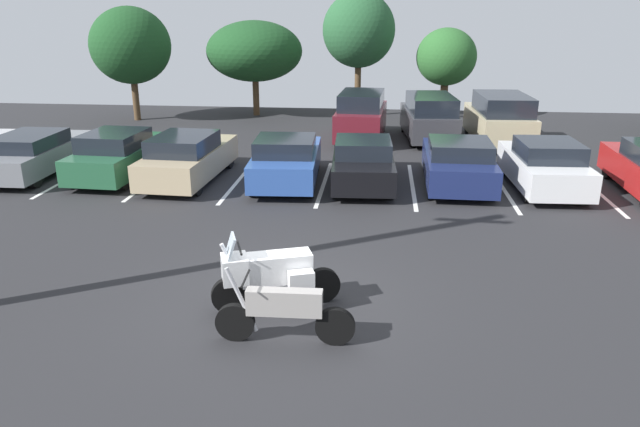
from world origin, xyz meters
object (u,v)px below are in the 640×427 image
object	(u,v)px
car_tan	(188,158)
car_black	(363,162)
car_far_champagne	(499,119)
car_white	(544,166)
car_far_maroon	(361,116)
motorcycle_second	(283,312)
car_blue	(287,160)
car_navy	(458,163)
car_green	(121,154)
car_far_charcoal	(429,117)
car_grey	(36,153)
motorcycle_touring	(271,273)

from	to	relation	value
car_tan	car_black	distance (m)	5.38
car_tan	car_far_champagne	world-z (taller)	car_far_champagne
car_white	car_far_maroon	xyz separation A→B (m)	(-5.60, 6.33, 0.26)
motorcycle_second	car_white	xyz separation A→B (m)	(6.26, 9.28, 0.16)
car_far_champagne	car_far_maroon	bearing A→B (deg)	178.31
car_tan	car_blue	world-z (taller)	car_tan
car_tan	car_far_maroon	size ratio (longest dim) A/B	1.08
car_far_champagne	car_tan	bearing A→B (deg)	-148.87
car_tan	car_navy	world-z (taller)	car_tan
car_tan	car_far_maroon	xyz separation A→B (m)	(5.10, 6.49, 0.25)
car_navy	car_blue	bearing A→B (deg)	-176.49
car_black	car_far_champagne	size ratio (longest dim) A/B	0.94
car_green	car_far_champagne	size ratio (longest dim) A/B	0.99
car_far_maroon	car_far_charcoal	distance (m)	2.71
motorcycle_second	car_far_maroon	size ratio (longest dim) A/B	0.52
car_blue	car_black	world-z (taller)	car_blue
car_black	car_navy	distance (m)	2.85
car_green	car_white	world-z (taller)	car_green
car_far_maroon	car_white	bearing A→B (deg)	-48.53
car_blue	car_black	size ratio (longest dim) A/B	1.01
car_far_maroon	car_navy	bearing A→B (deg)	-63.25
car_navy	car_far_champagne	bearing A→B (deg)	69.53
car_grey	car_navy	world-z (taller)	car_navy
motorcycle_touring	car_blue	xyz separation A→B (m)	(-0.96, 7.97, 0.02)
motorcycle_touring	motorcycle_second	size ratio (longest dim) A/B	0.99
car_navy	car_far_charcoal	xyz separation A→B (m)	(-0.43, 6.47, 0.23)
car_white	car_black	bearing A→B (deg)	-179.65
car_green	car_blue	world-z (taller)	car_green
car_navy	car_far_charcoal	size ratio (longest dim) A/B	0.98
motorcycle_second	car_white	bearing A→B (deg)	56.00
car_green	car_black	world-z (taller)	car_green
motorcycle_second	car_tan	distance (m)	10.16
car_grey	car_blue	xyz separation A→B (m)	(8.20, -0.33, 0.04)
car_tan	car_blue	xyz separation A→B (m)	(3.08, -0.03, 0.00)
motorcycle_second	car_far_maroon	distance (m)	15.64
car_black	car_far_champagne	world-z (taller)	car_far_champagne
car_tan	car_white	xyz separation A→B (m)	(10.70, 0.15, -0.01)
car_green	car_white	distance (m)	12.97
car_grey	car_far_champagne	distance (m)	16.73
car_far_charcoal	motorcycle_second	bearing A→B (deg)	-101.95
car_blue	car_grey	bearing A→B (deg)	177.70
car_tan	car_blue	distance (m)	3.08
car_blue	car_white	bearing A→B (deg)	1.34
car_far_maroon	car_far_champagne	xyz separation A→B (m)	(5.38, -0.16, 0.01)
car_grey	car_black	size ratio (longest dim) A/B	1.12
motorcycle_touring	motorcycle_second	xyz separation A→B (m)	(0.40, -1.13, -0.15)
car_tan	car_navy	bearing A→B (deg)	2.02
car_blue	car_far_maroon	bearing A→B (deg)	72.71
motorcycle_touring	car_grey	size ratio (longest dim) A/B	0.46
car_far_maroon	car_grey	bearing A→B (deg)	-148.84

